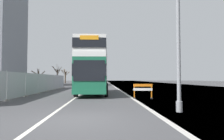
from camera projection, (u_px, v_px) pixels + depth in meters
name	position (u px, v px, depth m)	size (l,w,h in m)	color
ground	(93.00, 120.00, 7.68)	(140.00, 280.00, 0.10)	#424244
double_decker_bus	(94.00, 68.00, 20.19)	(3.05, 10.31, 4.93)	#196042
lamppost_foreground	(178.00, 16.00, 9.45)	(0.29, 0.70, 9.47)	gray
roadworks_barrier	(143.00, 90.00, 15.56)	(1.50, 0.58, 1.12)	orange
construction_site_fence	(43.00, 83.00, 22.33)	(0.44, 24.00, 2.08)	#A8AAAD
car_oncoming_near	(83.00, 82.00, 37.66)	(2.08, 4.09, 2.05)	navy
car_receding_mid	(101.00, 81.00, 44.55)	(2.07, 4.08, 2.09)	slate
bare_tree_far_verge_near	(57.00, 75.00, 50.17)	(2.63, 2.27, 5.22)	#4C3D2D
bare_tree_far_verge_mid	(38.00, 76.00, 49.61)	(3.49, 3.72, 3.98)	#4C3D2D
bare_tree_far_verge_far	(65.00, 76.00, 65.31)	(2.76, 3.00, 4.66)	#4C3D2D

